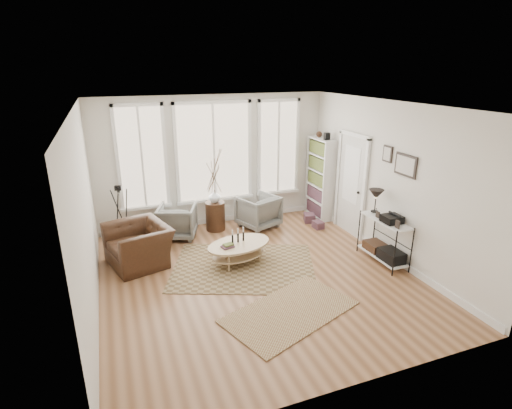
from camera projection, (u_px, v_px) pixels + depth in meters
name	position (u px, v px, depth m)	size (l,w,h in m)	color
room	(258.00, 198.00, 6.53)	(5.50, 5.54, 2.90)	#986946
bay_window	(214.00, 155.00, 8.84)	(4.14, 0.12, 2.24)	beige
door	(351.00, 183.00, 8.47)	(0.09, 1.06, 2.22)	silver
bookcase	(320.00, 178.00, 9.43)	(0.31, 0.85, 2.06)	white
low_shelf	(384.00, 236.00, 7.33)	(0.38, 1.08, 1.30)	white
wall_art	(401.00, 162.00, 6.97)	(0.04, 0.88, 0.44)	black
rug_main	(244.00, 267.00, 7.27)	(2.53, 1.90, 0.01)	brown
rug_runner	(290.00, 311.00, 5.93)	(1.96, 1.09, 0.01)	brown
coffee_table	(239.00, 248.00, 7.34)	(1.39, 1.06, 0.57)	tan
armchair_left	(177.00, 221.00, 8.45)	(0.76, 0.78, 0.71)	slate
armchair_right	(258.00, 211.00, 8.98)	(0.78, 0.81, 0.74)	slate
side_table	(215.00, 193.00, 8.66)	(0.43, 0.43, 1.80)	#392012
vase	(215.00, 196.00, 8.70)	(0.26, 0.26, 0.27)	silver
accent_chair	(139.00, 245.00, 7.30)	(1.00, 1.14, 0.74)	#392012
tripod_camera	(122.00, 219.00, 7.95)	(0.45, 0.45, 1.27)	black
book_stack_near	(309.00, 218.00, 9.35)	(0.23, 0.30, 0.19)	maroon
book_stack_far	(318.00, 225.00, 8.98)	(0.20, 0.25, 0.16)	maroon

